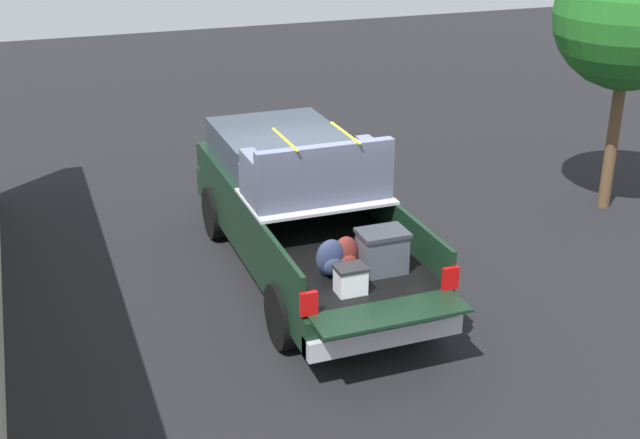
% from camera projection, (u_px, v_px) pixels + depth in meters
% --- Properties ---
extents(ground_plane, '(40.00, 40.00, 0.00)m').
position_uv_depth(ground_plane, '(306.00, 274.00, 12.06)').
color(ground_plane, black).
extents(pickup_truck, '(6.05, 2.06, 2.23)m').
position_uv_depth(pickup_truck, '(297.00, 204.00, 11.98)').
color(pickup_truck, black).
rests_on(pickup_truck, ground_plane).
extents(tree_background, '(2.44, 2.44, 4.54)m').
position_uv_depth(tree_background, '(631.00, 14.00, 13.15)').
color(tree_background, brown).
rests_on(tree_background, ground_plane).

